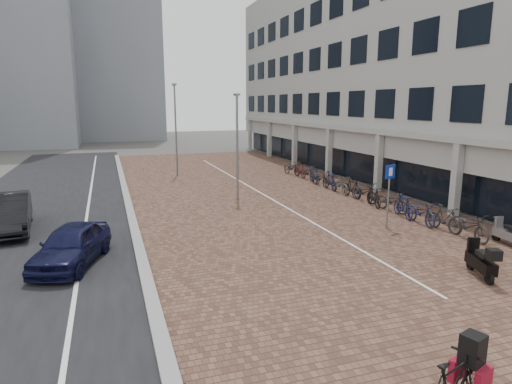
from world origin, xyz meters
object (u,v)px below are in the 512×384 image
at_px(scooter_mid, 481,260).
at_px(scooter_front, 508,233).
at_px(car_navy, 71,245).
at_px(car_dark, 7,213).
at_px(parking_sign, 389,186).

bearing_deg(scooter_mid, scooter_front, 50.97).
height_order(car_navy, car_dark, car_dark).
xyz_separation_m(car_navy, scooter_mid, (11.40, -4.97, -0.11)).
distance_m(car_navy, parking_sign, 11.95).
bearing_deg(car_dark, car_navy, -67.35).
height_order(car_navy, parking_sign, parking_sign).
bearing_deg(scooter_front, parking_sign, 135.92).
relative_size(car_dark, scooter_front, 3.19).
bearing_deg(scooter_mid, car_navy, 175.95).
distance_m(car_navy, scooter_front, 14.99).
bearing_deg(car_dark, scooter_front, -30.34).
relative_size(car_dark, parking_sign, 1.73).
xyz_separation_m(car_navy, scooter_front, (14.69, -2.96, -0.16)).
xyz_separation_m(car_dark, scooter_mid, (14.06, -9.80, -0.21)).
bearing_deg(car_navy, parking_sign, 20.09).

